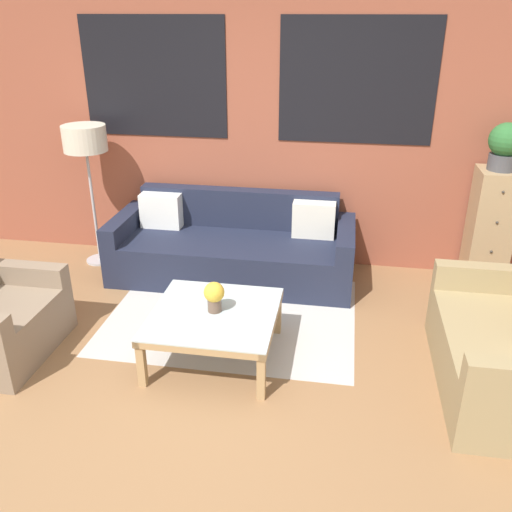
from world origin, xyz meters
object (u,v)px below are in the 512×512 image
at_px(settee_vintage, 512,349).
at_px(potted_plant, 505,145).
at_px(coffee_table, 214,319).
at_px(floor_lamp, 85,144).
at_px(flower_vase, 214,295).
at_px(couch_dark, 233,249).
at_px(drawer_cabinet, 489,229).

bearing_deg(settee_vintage, potted_plant, 84.70).
xyz_separation_m(coffee_table, floor_lamp, (-1.59, 1.47, 0.89)).
distance_m(potted_plant, flower_vase, 2.83).
bearing_deg(floor_lamp, flower_vase, -42.43).
bearing_deg(floor_lamp, settee_vintage, -22.25).
height_order(couch_dark, floor_lamp, floor_lamp).
bearing_deg(drawer_cabinet, floor_lamp, -178.09).
xyz_separation_m(couch_dark, floor_lamp, (-1.44, 0.09, 0.94)).
relative_size(floor_lamp, drawer_cabinet, 1.26).
xyz_separation_m(floor_lamp, potted_plant, (3.79, 0.13, 0.11)).
bearing_deg(flower_vase, drawer_cabinet, 35.57).
bearing_deg(settee_vintage, floor_lamp, 157.75).
height_order(settee_vintage, coffee_table, settee_vintage).
height_order(couch_dark, potted_plant, potted_plant).
relative_size(coffee_table, drawer_cabinet, 0.81).
bearing_deg(potted_plant, couch_dark, -174.79).
bearing_deg(drawer_cabinet, potted_plant, 90.00).
bearing_deg(settee_vintage, drawer_cabinet, 84.70).
distance_m(couch_dark, settee_vintage, 2.61).
xyz_separation_m(couch_dark, potted_plant, (2.36, 0.21, 1.05)).
relative_size(potted_plant, flower_vase, 1.78).
bearing_deg(potted_plant, flower_vase, -144.43).
distance_m(settee_vintage, coffee_table, 2.06).
relative_size(settee_vintage, drawer_cabinet, 1.28).
height_order(floor_lamp, drawer_cabinet, floor_lamp).
xyz_separation_m(couch_dark, settee_vintage, (2.21, -1.40, 0.04)).
bearing_deg(settee_vintage, flower_vase, 178.90).
xyz_separation_m(couch_dark, drawer_cabinet, (2.36, 0.21, 0.28)).
height_order(settee_vintage, floor_lamp, floor_lamp).
distance_m(floor_lamp, flower_vase, 2.26).
bearing_deg(couch_dark, coffee_table, -83.85).
bearing_deg(potted_plant, coffee_table, -144.12).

